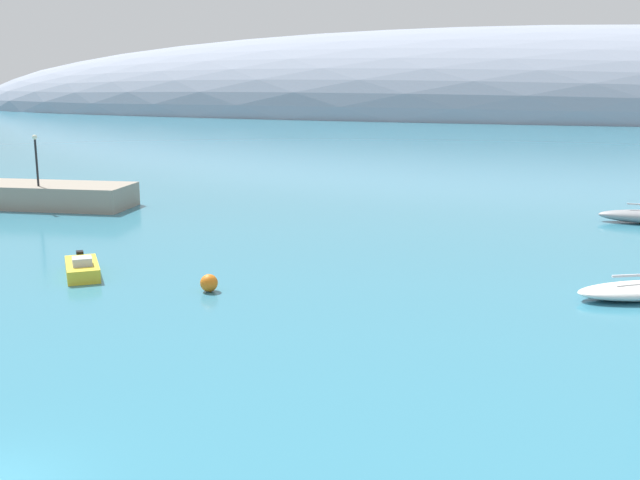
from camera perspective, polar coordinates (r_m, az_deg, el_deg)
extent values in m
cube|color=gray|center=(63.20, -22.47, 3.19)|extent=(20.28, 7.14, 1.76)
ellipsoid|color=#8E99AD|center=(198.10, 14.76, 8.99)|extent=(322.16, 74.45, 42.95)
cube|color=yellow|center=(39.78, -17.34, -2.09)|extent=(3.45, 3.88, 0.67)
cube|color=black|center=(41.78, -17.49, -1.19)|extent=(0.55, 0.57, 0.60)
cube|color=#B2B7C1|center=(39.11, -17.35, -1.52)|extent=(1.27, 1.26, 0.40)
sphere|color=orange|center=(35.58, -8.29, -3.19)|extent=(0.82, 0.82, 0.82)
cylinder|color=black|center=(60.01, -20.41, 5.42)|extent=(0.16, 0.16, 3.42)
sphere|color=#EAEACC|center=(59.84, -20.54, 7.21)|extent=(0.36, 0.36, 0.36)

